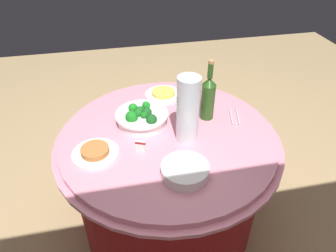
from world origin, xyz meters
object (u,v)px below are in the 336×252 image
object	(u,v)px
wine_bottle	(208,97)
label_placard_mid	(140,145)
food_plate_fried_egg	(163,94)
serving_tongs	(234,117)
label_placard_front	(210,98)
label_placard_rear	(188,108)
plate_stack	(185,171)
broccoli_bowl	(142,117)
food_plate_peanuts	(95,152)
decorative_fruit_vase	(188,111)

from	to	relation	value
wine_bottle	label_placard_mid	bearing A→B (deg)	27.21
food_plate_fried_egg	serving_tongs	bearing A→B (deg)	137.12
label_placard_front	label_placard_rear	distance (m)	0.17
plate_stack	wine_bottle	xyz separation A→B (m)	(-0.23, -0.40, 0.10)
label_placard_mid	label_placard_rear	xyz separation A→B (m)	(-0.31, -0.26, 0.00)
broccoli_bowl	food_plate_peanuts	bearing A→B (deg)	39.07
label_placard_mid	food_plate_peanuts	bearing A→B (deg)	-3.84
decorative_fruit_vase	food_plate_fried_egg	world-z (taller)	decorative_fruit_vase
wine_bottle	plate_stack	bearing A→B (deg)	60.66
label_placard_front	decorative_fruit_vase	bearing A→B (deg)	54.15
food_plate_fried_egg	label_placard_rear	size ratio (longest dim) A/B	4.00
broccoli_bowl	serving_tongs	xyz separation A→B (m)	(-0.50, 0.05, -0.04)
broccoli_bowl	label_placard_rear	world-z (taller)	broccoli_bowl
food_plate_peanuts	label_placard_front	world-z (taller)	label_placard_front
plate_stack	label_placard_rear	world-z (taller)	label_placard_rear
food_plate_peanuts	label_placard_rear	world-z (taller)	label_placard_rear
plate_stack	label_placard_front	size ratio (longest dim) A/B	3.82
wine_bottle	label_placard_front	size ratio (longest dim) A/B	6.11
food_plate_fried_egg	label_placard_front	size ratio (longest dim) A/B	4.00
food_plate_peanuts	label_placard_mid	bearing A→B (deg)	176.16
wine_bottle	decorative_fruit_vase	xyz separation A→B (m)	(0.15, 0.16, 0.03)
label_placard_front	label_placard_mid	distance (m)	0.57
serving_tongs	label_placard_front	size ratio (longest dim) A/B	3.03
broccoli_bowl	wine_bottle	xyz separation A→B (m)	(-0.35, 0.02, 0.09)
wine_bottle	food_plate_peanuts	size ratio (longest dim) A/B	1.53
plate_stack	decorative_fruit_vase	size ratio (longest dim) A/B	0.62
wine_bottle	label_placard_mid	xyz separation A→B (m)	(0.39, 0.20, -0.10)
decorative_fruit_vase	food_plate_fried_egg	bearing A→B (deg)	-85.59
broccoli_bowl	wine_bottle	bearing A→B (deg)	177.55
decorative_fruit_vase	plate_stack	bearing A→B (deg)	73.45
label_placard_front	label_placard_mid	bearing A→B (deg)	37.18
food_plate_fried_egg	label_placard_mid	xyz separation A→B (m)	(0.21, 0.48, 0.02)
serving_tongs	label_placard_rear	xyz separation A→B (m)	(0.24, -0.10, 0.03)
label_placard_rear	serving_tongs	bearing A→B (deg)	156.78
wine_bottle	label_placard_front	xyz separation A→B (m)	(-0.06, -0.14, -0.10)
plate_stack	decorative_fruit_vase	xyz separation A→B (m)	(-0.07, -0.25, 0.14)
broccoli_bowl	decorative_fruit_vase	world-z (taller)	decorative_fruit_vase
broccoli_bowl	plate_stack	world-z (taller)	broccoli_bowl
broccoli_bowl	decorative_fruit_vase	bearing A→B (deg)	139.50
decorative_fruit_vase	food_plate_fried_egg	size ratio (longest dim) A/B	1.55
wine_bottle	label_placard_front	world-z (taller)	wine_bottle
broccoli_bowl	plate_stack	xyz separation A→B (m)	(-0.13, 0.42, -0.01)
label_placard_mid	label_placard_rear	bearing A→B (deg)	-139.08
plate_stack	serving_tongs	world-z (taller)	plate_stack
broccoli_bowl	serving_tongs	bearing A→B (deg)	174.03
plate_stack	serving_tongs	size ratio (longest dim) A/B	1.26
label_placard_front	label_placard_rear	world-z (taller)	same
wine_bottle	label_placard_front	distance (m)	0.19
label_placard_mid	label_placard_rear	world-z (taller)	same
food_plate_fried_egg	label_placard_mid	size ratio (longest dim) A/B	4.00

